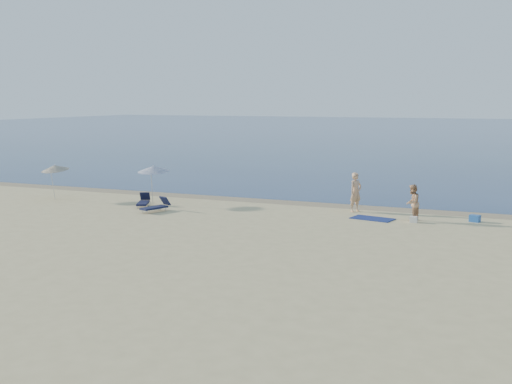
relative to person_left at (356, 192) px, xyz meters
The scene contains 12 objects.
ground 18.13m from the person_left, 97.14° to the right, with size 160.00×160.00×0.00m, color tan.
sea 82.07m from the person_left, 91.57° to the left, with size 240.00×160.00×0.01m, color #0B2047.
wet_sand_strip 2.84m from the person_left, 147.49° to the left, with size 240.00×1.60×0.00m, color #847254.
person_left is the anchor object (origin of this frame).
person_right 3.32m from the person_left, 25.35° to the right, with size 0.82×0.64×1.70m, color tan.
beach_towel 2.24m from the person_left, 53.07° to the right, with size 1.93×1.07×0.03m, color #101C53.
white_bag 3.70m from the person_left, 29.43° to the right, with size 0.32×0.28×0.28m, color silver.
blue_cooler 5.79m from the person_left, ahead, with size 0.45×0.32×0.32m, color #1C4E9C.
umbrella_near 10.78m from the person_left, behind, with size 1.79×1.81×2.15m.
umbrella_far 16.74m from the person_left, behind, with size 1.82×1.84×2.05m.
lounger_left 10.98m from the person_left, 165.46° to the right, with size 1.09×1.63×0.69m.
lounger_right 9.98m from the person_left, 157.51° to the right, with size 1.02×1.69×0.71m.
Camera 1 is at (9.76, -13.03, 5.58)m, focal length 45.00 mm.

